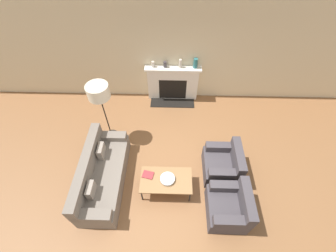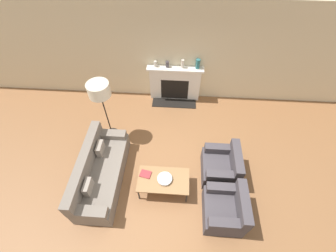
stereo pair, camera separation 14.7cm
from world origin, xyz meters
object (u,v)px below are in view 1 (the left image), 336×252
at_px(armchair_far, 223,165).
at_px(coffee_table, 166,180).
at_px(book, 148,175).
at_px(mantel_vase_center_right, 180,63).
at_px(bowl, 168,179).
at_px(mantel_vase_center_left, 165,64).
at_px(armchair_near, 229,207).
at_px(fireplace, 173,84).
at_px(mantel_vase_right, 195,63).
at_px(mantel_vase_left, 153,64).
at_px(couch, 102,175).
at_px(floor_lamp, 99,95).

height_order(armchair_far, coffee_table, armchair_far).
relative_size(book, mantel_vase_center_right, 1.10).
distance_m(bowl, mantel_vase_center_right, 3.19).
bearing_deg(mantel_vase_center_left, armchair_near, -68.30).
relative_size(coffee_table, book, 4.15).
relative_size(fireplace, mantel_vase_right, 5.81).
height_order(armchair_near, coffee_table, armchair_near).
distance_m(fireplace, mantel_vase_center_left, 0.70).
relative_size(coffee_table, mantel_vase_left, 6.56).
height_order(fireplace, mantel_vase_center_right, mantel_vase_center_right).
bearing_deg(fireplace, mantel_vase_center_left, 176.29).
xyz_separation_m(mantel_vase_left, mantel_vase_center_left, (0.34, 0.00, 0.00)).
bearing_deg(book, mantel_vase_right, 82.05).
bearing_deg(fireplace, couch, -117.83).
height_order(bowl, mantel_vase_center_right, mantel_vase_center_right).
height_order(floor_lamp, mantel_vase_center_right, floor_lamp).
xyz_separation_m(book, floor_lamp, (-1.14, 1.38, 1.05)).
relative_size(armchair_near, mantel_vase_left, 5.18).
bearing_deg(mantel_vase_center_left, fireplace, -3.71).
bearing_deg(floor_lamp, mantel_vase_right, 35.52).
height_order(coffee_table, mantel_vase_center_left, mantel_vase_center_left).
relative_size(armchair_far, coffee_table, 0.79).
bearing_deg(armchair_far, bowl, -69.59).
xyz_separation_m(armchair_near, book, (-1.70, 0.61, 0.13)).
relative_size(fireplace, mantel_vase_center_left, 9.38).
distance_m(floor_lamp, mantel_vase_right, 2.77).
bearing_deg(armchair_near, book, -109.63).
height_order(book, mantel_vase_right, mantel_vase_right).
relative_size(mantel_vase_left, mantel_vase_center_left, 0.99).
xyz_separation_m(book, mantel_vase_left, (-0.06, 2.98, 0.76)).
bearing_deg(couch, mantel_vase_center_right, -30.63).
relative_size(fireplace, floor_lamp, 0.92).
bearing_deg(mantel_vase_center_right, mantel_vase_right, 0.00).
height_order(fireplace, book, fireplace).
distance_m(couch, floor_lamp, 1.79).
xyz_separation_m(floor_lamp, mantel_vase_right, (2.24, 1.60, -0.24)).
distance_m(armchair_near, mantel_vase_center_left, 3.97).
bearing_deg(coffee_table, book, 166.09).
xyz_separation_m(couch, bowl, (1.48, -0.14, 0.16)).
bearing_deg(mantel_vase_left, mantel_vase_center_right, 0.00).
bearing_deg(mantel_vase_center_left, couch, -114.18).
xyz_separation_m(couch, book, (1.05, -0.04, 0.13)).
bearing_deg(mantel_vase_center_right, armchair_near, -74.32).
xyz_separation_m(couch, armchair_far, (2.75, 0.34, -0.00)).
distance_m(couch, coffee_table, 1.46).
relative_size(armchair_near, mantel_vase_right, 3.18).
bearing_deg(mantel_vase_center_right, mantel_vase_center_left, 180.00).
xyz_separation_m(coffee_table, mantel_vase_left, (-0.46, 3.08, 0.80)).
bearing_deg(coffee_table, couch, 174.54).
distance_m(armchair_near, bowl, 1.38).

